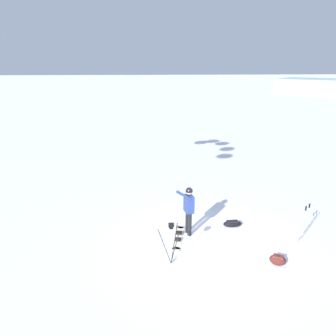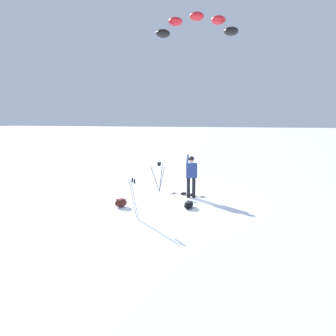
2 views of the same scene
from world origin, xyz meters
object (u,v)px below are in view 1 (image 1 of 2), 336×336
snowboard (178,237)px  ski_poles (306,218)px  snowboarder (189,206)px  gear_bag_small (232,224)px  gear_bag_large (278,260)px  camera_tripod (171,235)px

snowboard → ski_poles: (-0.58, -4.11, 0.85)m
snowboarder → ski_poles: 3.84m
snowboarder → ski_poles: size_ratio=1.32×
snowboard → gear_bag_small: bearing=-72.7°
snowboarder → gear_bag_large: size_ratio=3.04×
camera_tripod → gear_bag_small: size_ratio=1.92×
snowboard → camera_tripod: 1.76m
snowboarder → gear_bag_large: (-1.99, -2.39, -0.90)m
camera_tripod → ski_poles: size_ratio=0.99×
snowboarder → camera_tripod: bearing=156.5°
snowboarder → camera_tripod: 1.85m
snowboard → gear_bag_small: size_ratio=2.54×
snowboarder → gear_bag_small: snowboarder is taller
snowboarder → ski_poles: bearing=-102.3°
gear_bag_large → ski_poles: size_ratio=0.43×
camera_tripod → gear_bag_small: bearing=-49.1°
gear_bag_large → camera_tripod: 3.24m
gear_bag_small → camera_tripod: bearing=130.9°
snowboard → gear_bag_large: (-1.75, -2.76, 0.14)m
camera_tripod → gear_bag_small: 3.30m
gear_bag_large → camera_tripod: size_ratio=0.44×
snowboarder → gear_bag_large: snowboarder is taller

